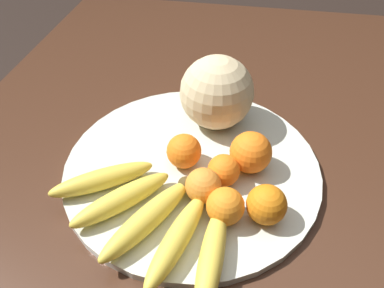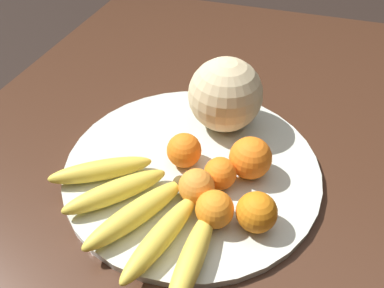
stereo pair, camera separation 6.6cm
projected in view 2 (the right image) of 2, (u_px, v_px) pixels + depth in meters
name	position (u px, v px, depth m)	size (l,w,h in m)	color
kitchen_table	(214.00, 184.00, 0.80)	(1.47, 1.11, 0.76)	#3D2316
fruit_bowl	(192.00, 166.00, 0.70)	(0.47, 0.47, 0.02)	beige
melon	(225.00, 95.00, 0.73)	(0.15, 0.15, 0.15)	beige
banana_bunch	(138.00, 210.00, 0.59)	(0.27, 0.31, 0.04)	#473819
orange_front_left	(257.00, 212.00, 0.58)	(0.06, 0.06, 0.06)	orange
orange_front_right	(194.00, 186.00, 0.62)	(0.06, 0.06, 0.06)	orange
orange_mid_center	(250.00, 158.00, 0.66)	(0.08, 0.08, 0.08)	orange
orange_back_left	(184.00, 150.00, 0.68)	(0.06, 0.06, 0.06)	orange
orange_back_right	(215.00, 209.00, 0.58)	(0.06, 0.06, 0.06)	orange
orange_top_small	(220.00, 173.00, 0.64)	(0.06, 0.06, 0.06)	orange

